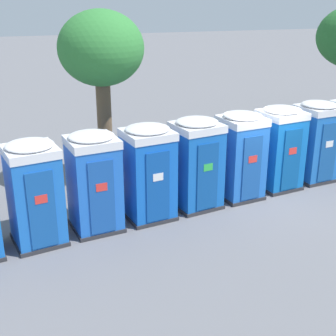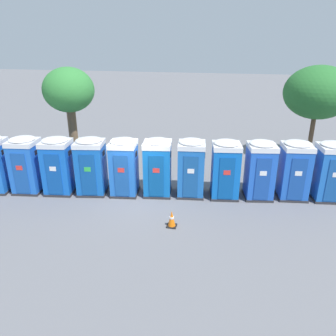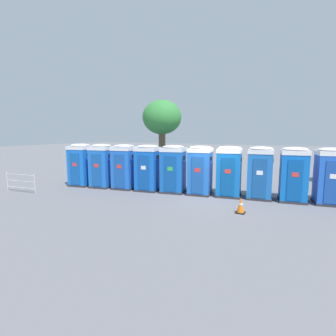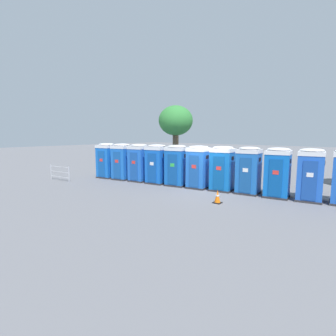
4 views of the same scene
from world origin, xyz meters
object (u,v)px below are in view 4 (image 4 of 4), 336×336
Objects in this scene: portapotty_3 at (157,164)px; portapotty_4 at (177,165)px; traffic_cone at (217,197)px; portapotty_0 at (107,160)px; portapotty_7 at (249,170)px; portapotty_5 at (198,167)px; portapotty_9 at (310,175)px; street_tree_0 at (176,122)px; portapotty_8 at (277,172)px; portapotty_1 at (122,161)px; portapotty_6 at (222,168)px; portapotty_2 at (139,162)px; event_barrier at (60,172)px.

portapotty_4 is at bearing 10.10° from portapotty_3.
traffic_cone is (4.06, -2.10, -0.97)m from portapotty_4.
portapotty_0 and portapotty_7 have the same top height.
portapotty_5 is (2.89, 0.47, 0.00)m from portapotty_3.
portapotty_0 and portapotty_9 have the same top height.
portapotty_4 is 0.48× the size of street_tree_0.
portapotty_0 is 0.48× the size of street_tree_0.
portapotty_0 and portapotty_8 have the same top height.
portapotty_0 is at bearing -170.63° from portapotty_4.
portapotty_3 is 1.00× the size of portapotty_4.
portapotty_3 is at bearing 9.12° from portapotty_0.
portapotty_4 reaches higher than traffic_cone.
portapotty_1 and portapotty_8 have the same top height.
portapotty_6 is 5.98m from street_tree_0.
traffic_cone is at bearing -9.25° from portapotty_1.
portapotty_8 is (5.79, 0.88, 0.00)m from portapotty_4.
portapotty_1 is 8.55m from traffic_cone.
portapotty_7 is at bearing 9.75° from portapotty_3.
street_tree_0 is at bearing 73.63° from portapotty_2.
portapotty_5 and portapotty_7 have the same top height.
portapotty_5 reaches higher than event_barrier.
traffic_cone is at bearing -65.65° from portapotty_6.
street_tree_0 is (-9.27, 1.32, 2.77)m from portapotty_9.
portapotty_1 and portapotty_6 have the same top height.
portapotty_3 and portapotty_7 have the same top height.
portapotty_2 is 4.39m from portapotty_5.
portapotty_7 is at bearing 84.59° from traffic_cone.
portapotty_9 is at bearing 8.89° from portapotty_2.
street_tree_0 is (0.85, 2.91, 2.77)m from portapotty_2.
portapotty_1 is at bearing -170.67° from portapotty_5.
portapotty_0 is 1.00× the size of portapotty_6.
portapotty_1 is 1.00× the size of portapotty_9.
traffic_cone is at bearing -18.53° from portapotty_3.
street_tree_0 reaches higher than portapotty_7.
event_barrier is (-10.16, -4.33, -0.72)m from portapotty_6.
portapotty_2 is 2.93m from portapotty_4.
portapotty_5 is at bearing -171.27° from portapotty_8.
portapotty_2 is at bearing -106.37° from street_tree_0.
portapotty_3 is 3.92m from street_tree_0.
portapotty_8 is (4.34, 0.67, -0.00)m from portapotty_5.
event_barrier is (-5.84, -3.58, -0.72)m from portapotty_3.
portapotty_0 and portapotty_1 have the same top height.
portapotty_9 is 15.35m from event_barrier.
street_tree_0 is at bearing 102.42° from portapotty_3.
portapotty_9 is 9.76m from street_tree_0.
street_tree_0 is at bearing 158.37° from portapotty_6.
portapotty_6 is at bearing -21.63° from street_tree_0.
event_barrier is at bearing -155.10° from portapotty_5.
portapotty_2 is at bearing 166.73° from traffic_cone.
portapotty_5 is (5.77, 0.95, 0.00)m from portapotty_1.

